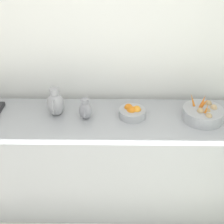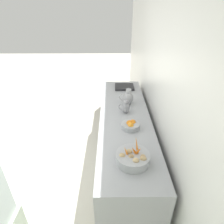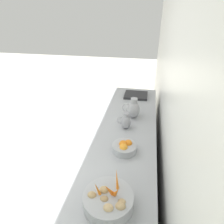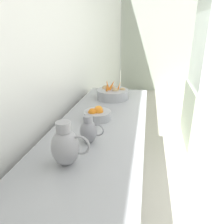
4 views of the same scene
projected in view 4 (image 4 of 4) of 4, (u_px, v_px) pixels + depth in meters
tile_wall_left at (54, 42)px, 1.80m from camera, size 0.10×8.15×3.00m
prep_counter at (96, 188)px, 1.64m from camera, size 0.69×2.60×0.90m
vegetable_colander at (112, 94)px, 2.29m from camera, size 0.34×0.34×0.23m
orange_bowl at (97, 114)px, 1.75m from camera, size 0.23×0.23×0.11m
metal_pitcher_tall at (66, 146)px, 1.13m from camera, size 0.21×0.15×0.25m
metal_pitcher_short at (89, 131)px, 1.37m from camera, size 0.16×0.11×0.19m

